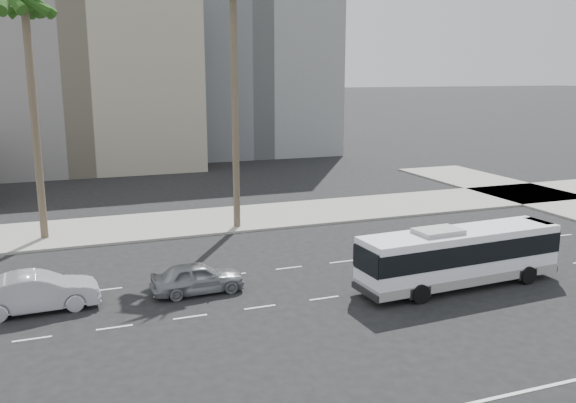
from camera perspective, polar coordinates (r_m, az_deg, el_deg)
name	(u,v)px	position (r m, az deg, el deg)	size (l,w,h in m)	color
ground	(384,290)	(28.31, 9.08, -8.32)	(700.00, 700.00, 0.00)	black
sidewalk_north	(274,215)	(41.87, -1.33, -1.31)	(120.00, 7.00, 0.15)	gray
midrise_beige_west	(74,81)	(68.02, -19.67, 10.77)	(24.00, 18.00, 18.00)	gray
midrise_gray_center	(239,47)	(78.02, -4.69, 14.45)	(20.00, 20.00, 26.00)	slate
civic_tower	(84,1)	(274.77, -18.81, 17.60)	(42.00, 42.00, 129.00)	#BBB69D
highrise_right	(207,10)	(260.84, -7.72, 17.59)	(26.00, 26.00, 70.00)	#56595D
highrise_far	(245,29)	(295.68, -4.12, 16.04)	(22.00, 22.00, 60.00)	#56595D
city_bus	(460,255)	(29.13, 16.00, -4.89)	(10.22, 2.84, 2.90)	white
car_a	(198,278)	(27.74, -8.59, -7.16)	(4.21, 1.69, 1.43)	gray
car_b	(37,292)	(27.51, -22.71, -7.94)	(4.97, 1.73, 1.64)	#AEAEB6
palm_mid	(25,9)	(37.80, -23.74, 16.42)	(4.77, 4.77, 14.76)	brown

